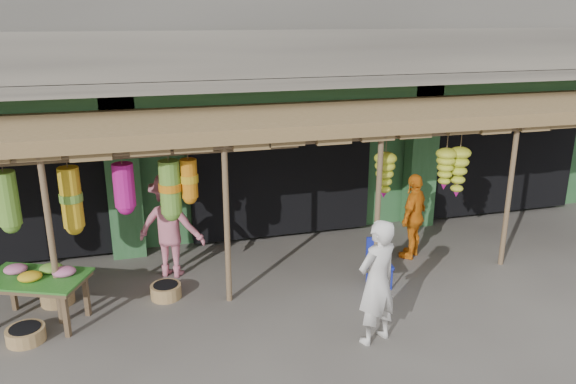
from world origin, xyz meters
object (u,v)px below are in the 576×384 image
object	(u,v)px
flower_table	(37,279)
person_front	(377,282)
person_vendor	(414,216)
person_shopper	(170,225)
blue_chair	(379,259)

from	to	relation	value
flower_table	person_front	bearing A→B (deg)	2.11
person_front	person_vendor	size ratio (longest dim) A/B	1.11
flower_table	person_shopper	bearing A→B (deg)	52.35
flower_table	blue_chair	distance (m)	5.30
person_shopper	person_front	bearing A→B (deg)	158.17
blue_chair	person_front	xyz separation A→B (m)	(-0.77, -1.57, 0.45)
blue_chair	person_vendor	distance (m)	1.42
person_shopper	flower_table	bearing A→B (deg)	55.61
flower_table	person_shopper	world-z (taller)	person_shopper
blue_chair	person_shopper	distance (m)	3.57
flower_table	blue_chair	xyz separation A→B (m)	(5.29, -0.21, -0.25)
person_front	person_shopper	distance (m)	3.83
person_vendor	blue_chair	bearing A→B (deg)	-1.74
person_shopper	person_vendor	bearing A→B (deg)	-158.79
blue_chair	person_vendor	size ratio (longest dim) A/B	0.50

